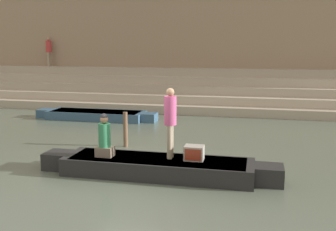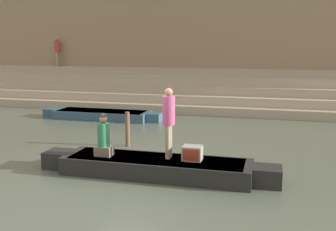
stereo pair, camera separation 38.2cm
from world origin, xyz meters
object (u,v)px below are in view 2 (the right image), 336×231
object	(u,v)px
tv_set	(192,153)
mooring_post	(128,129)
person_rowing	(104,138)
person_standing	(169,118)
moored_boat_shore	(102,114)
rowboat_main	(156,166)
person_on_steps	(57,50)

from	to	relation	value
tv_set	mooring_post	distance (m)	3.68
tv_set	person_rowing	bearing A→B (deg)	-178.38
person_standing	moored_boat_shore	bearing A→B (deg)	138.52
person_rowing	moored_boat_shore	size ratio (longest dim) A/B	0.20
rowboat_main	person_rowing	bearing A→B (deg)	-178.14
mooring_post	tv_set	bearing A→B (deg)	-43.31
person_standing	moored_boat_shore	size ratio (longest dim) A/B	0.32
person_rowing	mooring_post	bearing A→B (deg)	109.77
person_standing	tv_set	xyz separation A→B (m)	(0.62, -0.05, -0.86)
rowboat_main	person_rowing	xyz separation A→B (m)	(-1.37, -0.10, 0.68)
tv_set	mooring_post	world-z (taller)	mooring_post
rowboat_main	person_on_steps	bearing A→B (deg)	127.06
person_on_steps	person_rowing	bearing A→B (deg)	-30.54
person_rowing	person_on_steps	distance (m)	14.33
person_rowing	tv_set	bearing A→B (deg)	16.42
person_on_steps	person_standing	bearing A→B (deg)	-24.75
moored_boat_shore	person_on_steps	world-z (taller)	person_on_steps
rowboat_main	moored_boat_shore	bearing A→B (deg)	121.63
mooring_post	rowboat_main	bearing A→B (deg)	-56.14
rowboat_main	person_rowing	world-z (taller)	person_rowing
person_rowing	tv_set	world-z (taller)	person_rowing
rowboat_main	person_on_steps	size ratio (longest dim) A/B	3.72
rowboat_main	person_on_steps	distance (m)	15.18
tv_set	moored_boat_shore	distance (m)	8.80
moored_boat_shore	rowboat_main	bearing A→B (deg)	-56.35
tv_set	moored_boat_shore	world-z (taller)	tv_set
rowboat_main	moored_boat_shore	distance (m)	8.31
person_rowing	person_on_steps	bearing A→B (deg)	136.59
person_standing	person_on_steps	bearing A→B (deg)	142.93
person_rowing	person_on_steps	world-z (taller)	person_on_steps
rowboat_main	person_rowing	size ratio (longest dim) A/B	5.51
person_standing	person_rowing	xyz separation A→B (m)	(-1.68, -0.24, -0.58)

